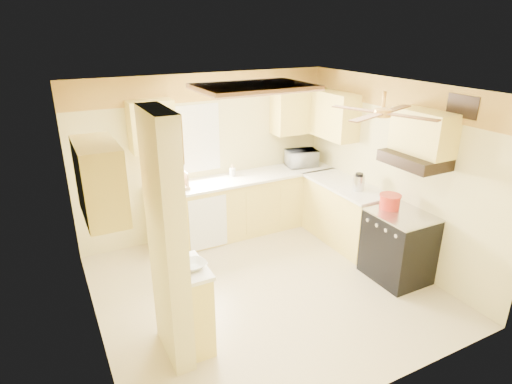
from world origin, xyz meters
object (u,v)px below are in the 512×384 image
stove (398,246)px  microwave (302,158)px  kettle (359,182)px  dutch_oven (390,201)px  bowl (194,265)px

stove → microwave: (-0.09, 2.19, 0.62)m
kettle → dutch_oven: bearing=-92.0°
stove → bowl: 2.83m
bowl → dutch_oven: bearing=5.3°
microwave → kettle: microwave is taller
stove → bowl: bearing=-179.3°
microwave → kettle: (0.10, -1.32, -0.02)m
bowl → dutch_oven: size_ratio=0.87×
microwave → dutch_oven: size_ratio=1.77×
bowl → kettle: kettle is taller
stove → kettle: bearing=89.4°
dutch_oven → stove: bearing=-86.4°
dutch_oven → kettle: 0.65m
dutch_oven → bowl: bearing=-174.7°
microwave → bowl: bearing=49.3°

